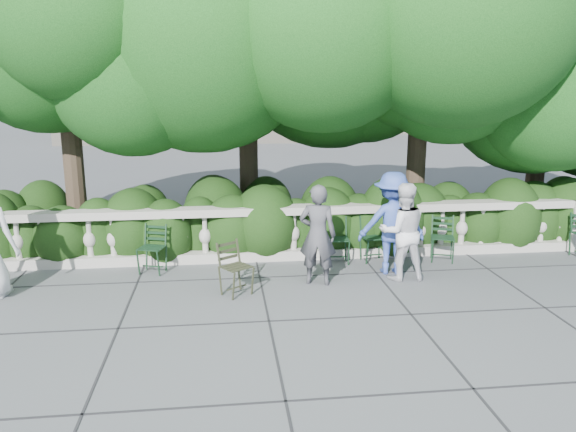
{
  "coord_description": "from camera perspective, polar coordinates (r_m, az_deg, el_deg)",
  "views": [
    {
      "loc": [
        -1.08,
        -8.09,
        3.13
      ],
      "look_at": [
        0.0,
        1.0,
        1.0
      ],
      "focal_mm": 35.0,
      "sensor_mm": 36.0,
      "label": 1
    }
  ],
  "objects": [
    {
      "name": "chair_b",
      "position": [
        9.81,
        -13.88,
        -5.89
      ],
      "size": [
        0.56,
        0.59,
        0.84
      ],
      "primitive_type": null,
      "rotation": [
        0.0,
        0.0,
        -0.3
      ],
      "color": "black",
      "rests_on": "ground"
    },
    {
      "name": "person_older_blue",
      "position": [
        9.62,
        10.52,
        -0.7
      ],
      "size": [
        1.17,
        0.72,
        1.74
      ],
      "primitive_type": "imported",
      "rotation": [
        0.0,
        0.0,
        3.07
      ],
      "color": "#3750A6",
      "rests_on": "ground"
    },
    {
      "name": "person_woman_grey",
      "position": [
        8.94,
        3.03,
        -1.92
      ],
      "size": [
        0.68,
        0.54,
        1.63
      ],
      "primitive_type": "imported",
      "rotation": [
        0.0,
        0.0,
        2.86
      ],
      "color": "#424147",
      "rests_on": "ground"
    },
    {
      "name": "chair_weathered",
      "position": [
        8.62,
        -4.65,
        -8.23
      ],
      "size": [
        0.64,
        0.65,
        0.84
      ],
      "primitive_type": null,
      "rotation": [
        0.0,
        0.0,
        0.62
      ],
      "color": "black",
      "rests_on": "ground"
    },
    {
      "name": "balustrade",
      "position": [
        10.29,
        -0.53,
        -1.79
      ],
      "size": [
        12.0,
        0.44,
        1.0
      ],
      "color": "#9E998E",
      "rests_on": "ground"
    },
    {
      "name": "shrub_hedge",
      "position": [
        11.57,
        -1.17,
        -2.6
      ],
      "size": [
        15.0,
        2.6,
        1.7
      ],
      "primitive_type": null,
      "color": "black",
      "rests_on": "ground"
    },
    {
      "name": "chair_e",
      "position": [
        10.09,
        5.12,
        -5.03
      ],
      "size": [
        0.46,
        0.5,
        0.84
      ],
      "primitive_type": null,
      "rotation": [
        0.0,
        0.0,
        -0.05
      ],
      "color": "black",
      "rests_on": "ground"
    },
    {
      "name": "ground",
      "position": [
        8.74,
        0.78,
        -7.89
      ],
      "size": [
        90.0,
        90.0,
        0.0
      ],
      "primitive_type": "plane",
      "color": "#494C50",
      "rests_on": "ground"
    },
    {
      "name": "chair_d",
      "position": [
        10.53,
        15.35,
        -4.67
      ],
      "size": [
        0.56,
        0.59,
        0.84
      ],
      "primitive_type": null,
      "rotation": [
        0.0,
        0.0,
        -0.31
      ],
      "color": "black",
      "rests_on": "ground"
    },
    {
      "name": "chair_c",
      "position": [
        10.28,
        8.89,
        -4.79
      ],
      "size": [
        0.49,
        0.53,
        0.84
      ],
      "primitive_type": null,
      "rotation": [
        0.0,
        0.0,
        0.12
      ],
      "color": "black",
      "rests_on": "ground"
    },
    {
      "name": "person_casual_man",
      "position": [
        9.35,
        11.57,
        -1.56
      ],
      "size": [
        0.8,
        0.63,
        1.61
      ],
      "primitive_type": "imported",
      "rotation": [
        0.0,
        0.0,
        3.12
      ],
      "color": "silver",
      "rests_on": "ground"
    },
    {
      "name": "tree_canopy",
      "position": [
        11.45,
        2.21,
        17.25
      ],
      "size": [
        15.04,
        6.52,
        6.78
      ],
      "color": "#3F3023",
      "rests_on": "ground"
    }
  ]
}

